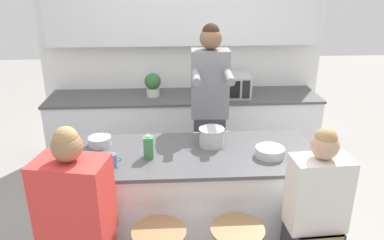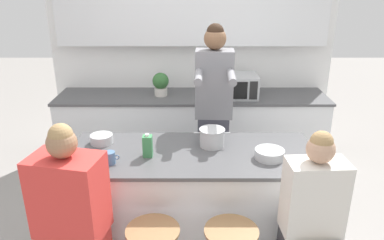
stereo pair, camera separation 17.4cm
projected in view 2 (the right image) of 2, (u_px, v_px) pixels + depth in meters
name	position (u px, v px, depth m)	size (l,w,h in m)	color
wall_back	(192.00, 36.00, 4.58)	(3.51, 0.22, 2.70)	white
back_counter	(192.00, 129.00, 4.68)	(3.26, 0.67, 0.89)	silver
kitchen_island	(192.00, 200.00, 3.18)	(2.00, 0.82, 0.91)	black
person_cooking	(213.00, 118.00, 3.67)	(0.38, 0.59, 1.85)	#383842
person_wrapped_blanket	(73.00, 228.00, 2.51)	(0.50, 0.37, 1.42)	red
person_seated_near	(309.00, 234.00, 2.52)	(0.39, 0.28, 1.38)	#333338
cooking_pot	(212.00, 137.00, 3.11)	(0.30, 0.21, 0.15)	#B7BABC
fruit_bowl	(102.00, 139.00, 3.17)	(0.19, 0.19, 0.08)	#B7BABC
mixing_bowl_steel	(270.00, 154.00, 2.91)	(0.23, 0.23, 0.07)	#B7BABC
coffee_cup_near	(110.00, 158.00, 2.83)	(0.11, 0.08, 0.10)	#4C7099
juice_carton	(148.00, 146.00, 2.93)	(0.07, 0.07, 0.19)	#38844C
microwave	(236.00, 86.00, 4.44)	(0.50, 0.40, 0.27)	#B2B5B7
potted_plant	(161.00, 83.00, 4.47)	(0.20, 0.20, 0.28)	beige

